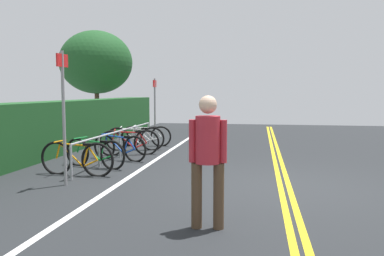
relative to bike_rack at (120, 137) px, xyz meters
The scene contains 16 objects.
ground_plane 4.97m from the bike_rack, 121.62° to the right, with size 28.54×12.16×0.05m, color #232628.
centre_line_yellow_inner 5.03m from the bike_rack, 121.14° to the right, with size 25.68×0.10×0.00m, color gold.
centre_line_yellow_outer 4.90m from the bike_rack, 122.11° to the right, with size 25.68×0.10×0.00m, color gold.
bike_lane_stripe_white 2.85m from the bike_rack, 157.80° to the right, with size 25.68×0.12×0.00m, color white.
bike_rack is the anchor object (origin of this frame).
bicycle_0 2.35m from the bike_rack, behind, with size 0.46×1.71×0.77m.
bicycle_1 1.47m from the bike_rack, behind, with size 0.61×1.69×0.72m.
bicycle_2 0.47m from the bike_rack, 161.25° to the right, with size 0.62×1.62×0.72m.
bicycle_3 0.51m from the bike_rack, 14.16° to the right, with size 0.66×1.63×0.75m.
bicycle_4 1.37m from the bike_rack, ahead, with size 0.58×1.74×0.75m.
bicycle_5 2.33m from the bike_rack, ahead, with size 0.46×1.64×0.71m.
pedestrian 6.00m from the bike_rack, 149.14° to the right, with size 0.32×0.49×1.73m.
sign_post_near 3.35m from the bike_rack, behind, with size 0.36×0.06×2.54m.
sign_post_far 3.63m from the bike_rack, ahead, with size 0.36×0.06×2.24m.
hedge_backdrop 2.63m from the bike_rack, 55.09° to the left, with size 14.61×0.98×1.50m, color #1C4C21.
tree_mid 8.75m from the bike_rack, 27.13° to the left, with size 3.35×3.35×4.59m.
Camera 1 is at (-7.54, 0.49, 1.78)m, focal length 37.05 mm.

